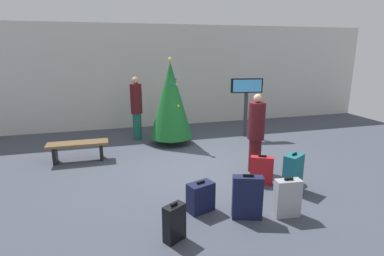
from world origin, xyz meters
name	(u,v)px	position (x,y,z in m)	size (l,w,h in m)	color
ground_plane	(203,168)	(0.00, 0.00, 0.00)	(16.00, 16.00, 0.00)	#424754
back_wall	(165,76)	(0.00, 4.45, 1.76)	(16.00, 0.20, 3.53)	beige
holiday_tree	(171,100)	(-0.29, 2.11, 1.29)	(1.23, 1.23, 2.49)	#4C3319
flight_info_kiosk	(246,96)	(2.13, 2.27, 1.30)	(0.99, 0.25, 1.83)	#333338
waiting_bench	(78,147)	(-2.82, 1.31, 0.36)	(1.45, 0.44, 0.48)	brown
traveller_0	(256,132)	(1.09, -0.46, 0.93)	(0.42, 0.42, 1.78)	#4C1419
traveller_1	(136,107)	(-1.21, 2.81, 1.01)	(0.44, 0.44, 1.91)	#19594C
suitcase_0	(293,173)	(1.36, -1.56, 0.37)	(0.48, 0.42, 0.77)	#19606B
suitcase_1	(201,197)	(-0.62, -1.84, 0.26)	(0.50, 0.39, 0.55)	#141938
suitcase_2	(287,198)	(0.71, -2.38, 0.32)	(0.44, 0.23, 0.68)	#9EA0A5
suitcase_3	(174,223)	(-1.24, -2.54, 0.28)	(0.36, 0.31, 0.60)	black
suitcase_4	(262,170)	(0.91, -1.12, 0.29)	(0.48, 0.36, 0.63)	#B2191E
suitcase_5	(247,197)	(0.04, -2.26, 0.37)	(0.52, 0.33, 0.77)	#141938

